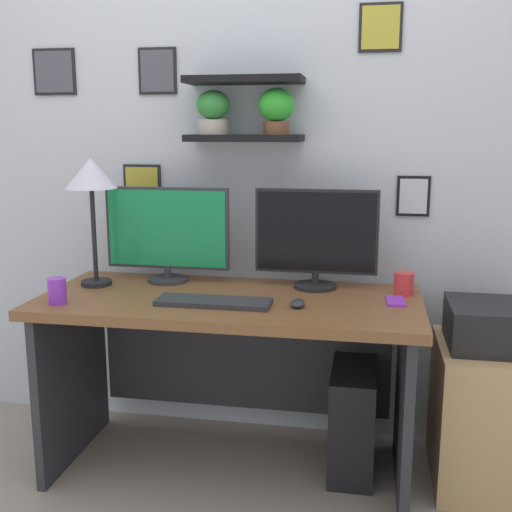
{
  "coord_description": "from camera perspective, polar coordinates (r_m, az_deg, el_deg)",
  "views": [
    {
      "loc": [
        0.54,
        -2.35,
        1.41
      ],
      "look_at": [
        0.1,
        0.05,
        0.91
      ],
      "focal_mm": 43.74,
      "sensor_mm": 36.0,
      "label": 1
    }
  ],
  "objects": [
    {
      "name": "ground_plane",
      "position": [
        2.79,
        -2.33,
        -18.8
      ],
      "size": [
        8.0,
        8.0,
        0.0
      ],
      "primitive_type": "plane",
      "color": "gray"
    },
    {
      "name": "back_wall_assembly",
      "position": [
        2.84,
        -0.61,
        10.43
      ],
      "size": [
        4.4,
        0.24,
        2.7
      ],
      "color": "silver",
      "rests_on": "ground"
    },
    {
      "name": "computer_tower_right",
      "position": [
        2.72,
        8.81,
        -14.5
      ],
      "size": [
        0.18,
        0.4,
        0.44
      ],
      "primitive_type": "cube",
      "color": "black",
      "rests_on": "ground"
    },
    {
      "name": "desk_lamp",
      "position": [
        2.7,
        -14.84,
        6.66
      ],
      "size": [
        0.21,
        0.21,
        0.54
      ],
      "color": "black",
      "rests_on": "desk"
    },
    {
      "name": "pen_cup",
      "position": [
        2.51,
        -17.73,
        -3.06
      ],
      "size": [
        0.07,
        0.07,
        0.1
      ],
      "primitive_type": "cylinder",
      "color": "purple",
      "rests_on": "desk"
    },
    {
      "name": "printer",
      "position": [
        2.61,
        21.26,
        -5.96
      ],
      "size": [
        0.38,
        0.34,
        0.17
      ],
      "primitive_type": "cube",
      "color": "black",
      "rests_on": "drawer_cabinet"
    },
    {
      "name": "coffee_mug",
      "position": [
        2.6,
        13.38,
        -2.46
      ],
      "size": [
        0.08,
        0.08,
        0.09
      ],
      "primitive_type": "cylinder",
      "color": "red",
      "rests_on": "desk"
    },
    {
      "name": "drawer_cabinet",
      "position": [
        2.74,
        20.69,
        -13.4
      ],
      "size": [
        0.44,
        0.5,
        0.57
      ],
      "primitive_type": "cube",
      "color": "tan",
      "rests_on": "ground"
    },
    {
      "name": "keyboard",
      "position": [
        2.39,
        -3.9,
        -4.21
      ],
      "size": [
        0.44,
        0.14,
        0.02
      ],
      "primitive_type": "cube",
      "color": "#2D2D33",
      "rests_on": "desk"
    },
    {
      "name": "desk",
      "position": [
        2.61,
        -2.17,
        -8.0
      ],
      "size": [
        1.52,
        0.68,
        0.75
      ],
      "color": "brown",
      "rests_on": "ground"
    },
    {
      "name": "cell_phone",
      "position": [
        2.48,
        12.65,
        -4.04
      ],
      "size": [
        0.08,
        0.14,
        0.01
      ],
      "primitive_type": "cube",
      "rotation": [
        0.0,
        0.0,
        0.05
      ],
      "color": "purple",
      "rests_on": "desk"
    },
    {
      "name": "monitor_right",
      "position": [
        2.61,
        5.53,
        1.73
      ],
      "size": [
        0.51,
        0.18,
        0.42
      ],
      "color": "black",
      "rests_on": "desk"
    },
    {
      "name": "computer_mouse",
      "position": [
        2.36,
        3.82,
        -4.31
      ],
      "size": [
        0.06,
        0.09,
        0.03
      ],
      "primitive_type": "ellipsoid",
      "color": "#2D2D33",
      "rests_on": "desk"
    },
    {
      "name": "monitor_left",
      "position": [
        2.74,
        -8.12,
        2.1
      ],
      "size": [
        0.55,
        0.18,
        0.41
      ],
      "color": "#2D2D33",
      "rests_on": "desk"
    }
  ]
}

